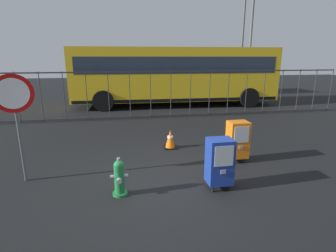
{
  "coord_description": "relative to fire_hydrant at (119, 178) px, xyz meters",
  "views": [
    {
      "loc": [
        -0.81,
        -4.89,
        2.53
      ],
      "look_at": [
        0.3,
        1.2,
        0.9
      ],
      "focal_mm": 28.03,
      "sensor_mm": 36.0,
      "label": 1
    }
  ],
  "objects": [
    {
      "name": "ground_plane",
      "position": [
        0.9,
        0.32,
        -0.35
      ],
      "size": [
        60.0,
        60.0,
        0.0
      ],
      "primitive_type": "plane",
      "color": "black"
    },
    {
      "name": "newspaper_box_primary",
      "position": [
        2.88,
        1.17,
        0.22
      ],
      "size": [
        0.48,
        0.42,
        1.02
      ],
      "color": "black",
      "rests_on": "ground_plane"
    },
    {
      "name": "street_light_near_right",
      "position": [
        7.36,
        9.68,
        4.26
      ],
      "size": [
        0.32,
        0.32,
        8.07
      ],
      "color": "#4C4F54",
      "rests_on": "ground_plane"
    },
    {
      "name": "bus_far",
      "position": [
        2.63,
        13.17,
        1.36
      ],
      "size": [
        10.58,
        3.06,
        3.0
      ],
      "rotation": [
        0.0,
        0.0,
        0.03
      ],
      "color": "#4C5156",
      "rests_on": "ground_plane"
    },
    {
      "name": "bus_near",
      "position": [
        2.99,
        9.29,
        1.36
      ],
      "size": [
        10.59,
        3.1,
        3.0
      ],
      "rotation": [
        0.0,
        0.0,
        -0.04
      ],
      "color": "gold",
      "rests_on": "ground_plane"
    },
    {
      "name": "newspaper_box_secondary",
      "position": [
        1.93,
        -0.07,
        0.22
      ],
      "size": [
        0.48,
        0.42,
        1.02
      ],
      "color": "black",
      "rests_on": "ground_plane"
    },
    {
      "name": "street_light_near_left",
      "position": [
        7.97,
        11.97,
        4.2
      ],
      "size": [
        0.32,
        0.32,
        7.95
      ],
      "color": "#4C4F54",
      "rests_on": "ground_plane"
    },
    {
      "name": "traffic_cone",
      "position": [
        1.43,
        2.44,
        -0.09
      ],
      "size": [
        0.36,
        0.36,
        0.53
      ],
      "color": "black",
      "rests_on": "ground_plane"
    },
    {
      "name": "fire_hydrant",
      "position": [
        0.0,
        0.0,
        0.0
      ],
      "size": [
        0.33,
        0.32,
        0.75
      ],
      "color": "#1E7238",
      "rests_on": "ground_plane"
    },
    {
      "name": "stop_sign",
      "position": [
        -1.96,
        0.95,
        1.25
      ],
      "size": [
        0.71,
        0.31,
        2.23
      ],
      "color": "#4C4F54",
      "rests_on": "ground_plane"
    },
    {
      "name": "fence_barrier",
      "position": [
        0.9,
        6.29,
        0.67
      ],
      "size": [
        18.03,
        0.04,
        2.0
      ],
      "color": "#2D2D33",
      "rests_on": "ground_plane"
    }
  ]
}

